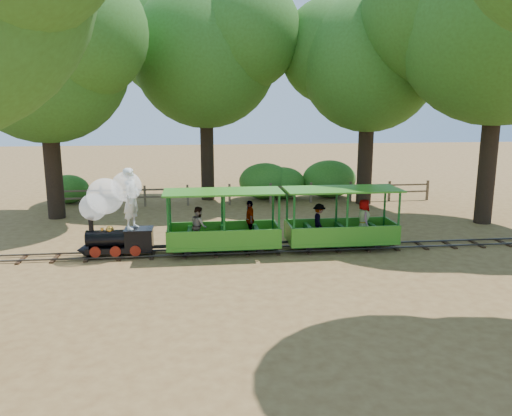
{
  "coord_description": "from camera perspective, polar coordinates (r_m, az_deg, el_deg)",
  "views": [
    {
      "loc": [
        -2.54,
        -15.59,
        4.74
      ],
      "look_at": [
        -0.61,
        0.5,
        1.36
      ],
      "focal_mm": 35.0,
      "sensor_mm": 36.0,
      "label": 1
    }
  ],
  "objects": [
    {
      "name": "locomotive",
      "position": [
        16.18,
        -15.95,
        0.07
      ],
      "size": [
        2.38,
        1.12,
        2.87
      ],
      "color": "black",
      "rests_on": "ground"
    },
    {
      "name": "oak_nw",
      "position": [
        22.6,
        -23.16,
        16.39
      ],
      "size": [
        8.52,
        7.5,
        9.98
      ],
      "color": "#2D2116",
      "rests_on": "ground"
    },
    {
      "name": "oak_e",
      "position": [
        22.22,
        26.06,
        19.57
      ],
      "size": [
        9.73,
        8.57,
        11.68
      ],
      "color": "#2D2116",
      "rests_on": "ground"
    },
    {
      "name": "oak_nc",
      "position": [
        25.34,
        -5.93,
        17.84
      ],
      "size": [
        8.8,
        7.74,
        10.6
      ],
      "color": "#2D2116",
      "rests_on": "ground"
    },
    {
      "name": "shrub_east",
      "position": [
        26.07,
        8.36,
        3.31
      ],
      "size": [
        2.78,
        2.14,
        1.93
      ],
      "primitive_type": "ellipsoid",
      "color": "#2D6B1E",
      "rests_on": "ground"
    },
    {
      "name": "shrub_mid_e",
      "position": [
        25.57,
        3.05,
        2.89
      ],
      "size": [
        2.32,
        1.79,
        1.61
      ],
      "primitive_type": "ellipsoid",
      "color": "#2D6B1E",
      "rests_on": "ground"
    },
    {
      "name": "oak_ne",
      "position": [
        24.62,
        12.72,
        16.58
      ],
      "size": [
        7.92,
        6.97,
        9.77
      ],
      "color": "#2D2116",
      "rests_on": "ground"
    },
    {
      "name": "ground",
      "position": [
        16.49,
        2.33,
        -4.95
      ],
      "size": [
        90.0,
        90.0,
        0.0
      ],
      "primitive_type": "plane",
      "color": "olive",
      "rests_on": "ground"
    },
    {
      "name": "carriage_rear",
      "position": [
        16.75,
        9.69,
        -1.94
      ],
      "size": [
        3.75,
        1.53,
        1.95
      ],
      "color": "#34831C",
      "rests_on": "track"
    },
    {
      "name": "shrub_west",
      "position": [
        25.98,
        -20.67,
        2.04
      ],
      "size": [
        2.0,
        1.54,
        1.39
      ],
      "primitive_type": "ellipsoid",
      "color": "#2D6B1E",
      "rests_on": "ground"
    },
    {
      "name": "track",
      "position": [
        16.47,
        2.33,
        -4.72
      ],
      "size": [
        22.0,
        1.0,
        0.1
      ],
      "color": "#3F3D3A",
      "rests_on": "ground"
    },
    {
      "name": "fence",
      "position": [
        24.09,
        -0.67,
        1.82
      ],
      "size": [
        18.1,
        0.1,
        1.0
      ],
      "color": "brown",
      "rests_on": "ground"
    },
    {
      "name": "carriage_front",
      "position": [
        16.1,
        -3.75,
        -2.36
      ],
      "size": [
        3.75,
        1.53,
        1.95
      ],
      "color": "#34831C",
      "rests_on": "track"
    },
    {
      "name": "shrub_mid_w",
      "position": [
        25.41,
        1.02,
        3.11
      ],
      "size": [
        2.65,
        2.04,
        1.83
      ],
      "primitive_type": "ellipsoid",
      "color": "#2D6B1E",
      "rests_on": "ground"
    }
  ]
}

